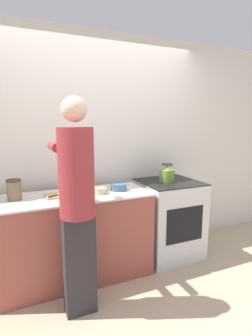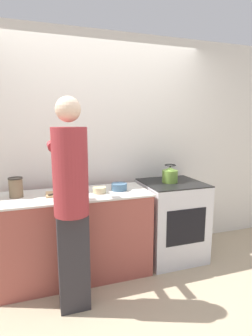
# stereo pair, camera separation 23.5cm
# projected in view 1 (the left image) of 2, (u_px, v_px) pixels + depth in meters

# --- Properties ---
(ground_plane) EXTENTS (12.00, 12.00, 0.00)m
(ground_plane) POSITION_uv_depth(u_px,v_px,m) (119.00, 283.00, 2.63)
(ground_plane) COLOR tan
(wall_back) EXTENTS (8.00, 0.05, 2.60)m
(wall_back) POSITION_uv_depth(u_px,v_px,m) (95.00, 148.00, 3.06)
(wall_back) COLOR silver
(wall_back) RESTS_ON ground_plane
(counter) EXTENTS (1.53, 0.61, 0.88)m
(counter) POSITION_uv_depth(u_px,v_px,m) (76.00, 237.00, 2.68)
(counter) COLOR #9E4C42
(counter) RESTS_ON ground_plane
(oven) EXTENTS (0.67, 0.66, 0.91)m
(oven) POSITION_uv_depth(u_px,v_px,m) (168.00, 218.00, 3.15)
(oven) COLOR silver
(oven) RESTS_ON ground_plane
(person) EXTENTS (0.32, 0.56, 1.79)m
(person) POSITION_uv_depth(u_px,v_px,m) (77.00, 199.00, 2.09)
(person) COLOR #2D2A2E
(person) RESTS_ON ground_plane
(cutting_board) EXTENTS (0.35, 0.19, 0.02)m
(cutting_board) POSITION_uv_depth(u_px,v_px,m) (64.00, 195.00, 2.57)
(cutting_board) COLOR tan
(cutting_board) RESTS_ON counter
(knife) EXTENTS (0.23, 0.14, 0.01)m
(knife) POSITION_uv_depth(u_px,v_px,m) (59.00, 195.00, 2.53)
(knife) COLOR silver
(knife) RESTS_ON cutting_board
(kettle) EXTENTS (0.18, 0.18, 0.21)m
(kettle) POSITION_uv_depth(u_px,v_px,m) (167.00, 174.00, 3.05)
(kettle) COLOR olive
(kettle) RESTS_ON oven
(bowl_prep) EXTENTS (0.13, 0.13, 0.06)m
(bowl_prep) POSITION_uv_depth(u_px,v_px,m) (100.00, 191.00, 2.65)
(bowl_prep) COLOR #C6B789
(bowl_prep) RESTS_ON counter
(bowl_mixing) EXTENTS (0.17, 0.17, 0.07)m
(bowl_mixing) POSITION_uv_depth(u_px,v_px,m) (119.00, 187.00, 2.77)
(bowl_mixing) COLOR #426684
(bowl_mixing) RESTS_ON counter
(canister_jar) EXTENTS (0.13, 0.13, 0.19)m
(canister_jar) POSITION_uv_depth(u_px,v_px,m) (14.00, 190.00, 2.42)
(canister_jar) COLOR #756047
(canister_jar) RESTS_ON counter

